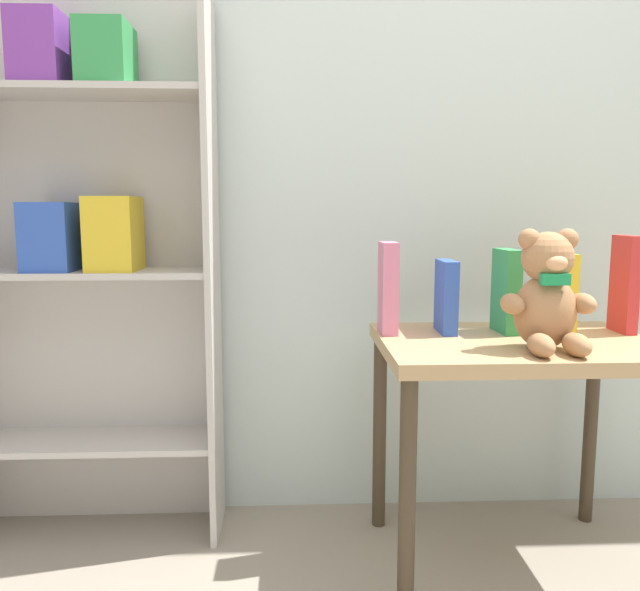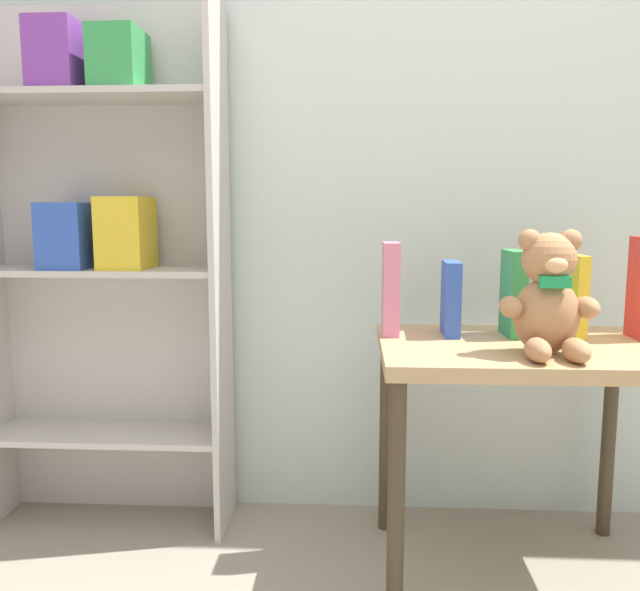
# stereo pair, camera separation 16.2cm
# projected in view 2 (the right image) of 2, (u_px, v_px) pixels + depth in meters

# --- Properties ---
(wall_back) EXTENTS (4.80, 0.06, 2.50)m
(wall_back) POSITION_uv_depth(u_px,v_px,m) (441.00, 115.00, 1.89)
(wall_back) COLOR silver
(wall_back) RESTS_ON ground_plane
(bookshelf_side) EXTENTS (0.73, 0.24, 1.57)m
(bookshelf_side) POSITION_uv_depth(u_px,v_px,m) (104.00, 238.00, 1.87)
(bookshelf_side) COLOR #BCB7B2
(bookshelf_side) RESTS_ON ground_plane
(display_table) EXTENTS (0.71, 0.52, 0.63)m
(display_table) POSITION_uv_depth(u_px,v_px,m) (520.00, 377.00, 1.59)
(display_table) COLOR tan
(display_table) RESTS_ON ground_plane
(teddy_bear) EXTENTS (0.22, 0.20, 0.29)m
(teddy_bear) POSITION_uv_depth(u_px,v_px,m) (549.00, 298.00, 1.44)
(teddy_bear) COLOR #A8754C
(teddy_bear) RESTS_ON display_table
(book_standing_pink) EXTENTS (0.04, 0.10, 0.25)m
(book_standing_pink) POSITION_uv_depth(u_px,v_px,m) (391.00, 289.00, 1.68)
(book_standing_pink) COLOR #D17093
(book_standing_pink) RESTS_ON display_table
(book_standing_blue) EXTENTS (0.04, 0.13, 0.20)m
(book_standing_blue) POSITION_uv_depth(u_px,v_px,m) (451.00, 298.00, 1.68)
(book_standing_blue) COLOR #2D51B7
(book_standing_blue) RESTS_ON display_table
(book_standing_green) EXTENTS (0.05, 0.13, 0.23)m
(book_standing_green) POSITION_uv_depth(u_px,v_px,m) (513.00, 293.00, 1.66)
(book_standing_green) COLOR #33934C
(book_standing_green) RESTS_ON display_table
(book_standing_yellow) EXTENTS (0.03, 0.13, 0.22)m
(book_standing_yellow) POSITION_uv_depth(u_px,v_px,m) (574.00, 296.00, 1.66)
(book_standing_yellow) COLOR gold
(book_standing_yellow) RESTS_ON display_table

